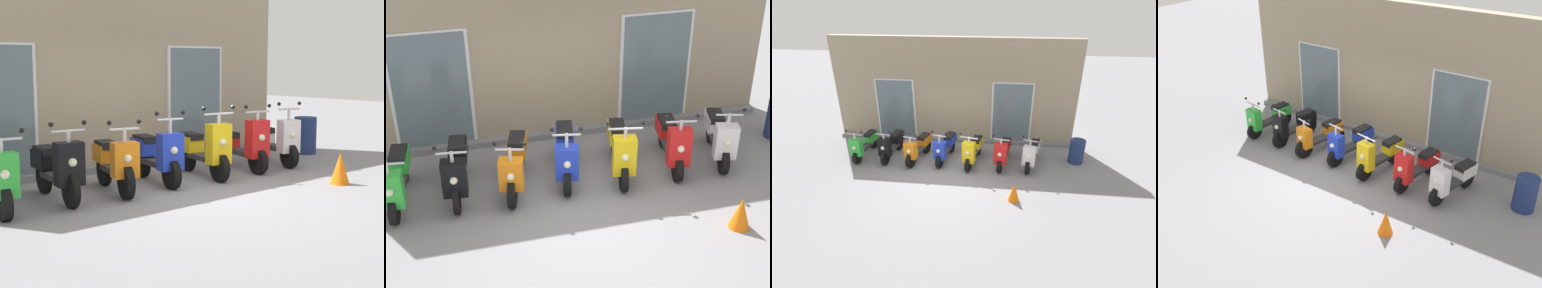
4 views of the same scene
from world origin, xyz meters
TOP-DOWN VIEW (x-y plane):
  - ground_plane at (0.00, 0.00)m, footprint 40.00×40.00m
  - storefront_facade at (-0.00, 2.68)m, footprint 8.71×0.50m
  - scooter_green at (-2.83, 0.98)m, footprint 0.61×1.58m
  - scooter_black at (-1.88, 0.97)m, footprint 0.57×1.59m
  - scooter_orange at (-0.93, 0.91)m, footprint 0.71×1.56m
  - scooter_blue at (-0.04, 1.01)m, footprint 0.65×1.58m
  - scooter_yellow at (0.90, 0.89)m, footprint 0.70×1.60m
  - scooter_red at (1.87, 0.93)m, footprint 0.66×1.59m
  - scooter_white at (2.78, 0.91)m, footprint 0.72×1.51m
  - trash_bin at (4.27, 1.33)m, footprint 0.48×0.48m
  - traffic_cone at (2.18, -1.03)m, footprint 0.32×0.32m

SIDE VIEW (x-z plane):
  - ground_plane at x=0.00m, z-range 0.00..0.00m
  - traffic_cone at x=2.18m, z-range 0.00..0.52m
  - trash_bin at x=4.27m, z-range 0.00..0.80m
  - scooter_green at x=-2.83m, z-range -0.13..1.04m
  - scooter_white at x=2.78m, z-range -0.17..1.08m
  - scooter_orange at x=-0.93m, z-range -0.12..1.04m
  - scooter_red at x=1.87m, z-range -0.16..1.09m
  - scooter_blue at x=-0.04m, z-range -0.15..1.09m
  - scooter_yellow at x=0.90m, z-range -0.15..1.12m
  - scooter_black at x=-1.88m, z-range -0.11..1.09m
  - storefront_facade at x=0.00m, z-range -0.07..3.70m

